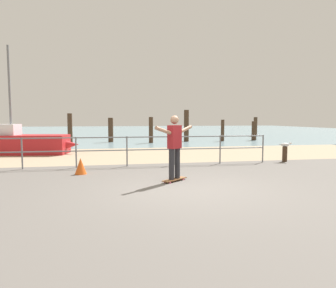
{
  "coord_description": "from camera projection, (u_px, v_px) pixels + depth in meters",
  "views": [
    {
      "loc": [
        -1.73,
        -6.85,
        1.65
      ],
      "look_at": [
        -0.05,
        2.0,
        0.9
      ],
      "focal_mm": 32.5,
      "sensor_mm": 36.0,
      "label": 1
    }
  ],
  "objects": [
    {
      "name": "ground_plane",
      "position": [
        198.0,
        200.0,
        6.19
      ],
      "size": [
        24.0,
        10.0,
        0.04
      ],
      "primitive_type": "cube",
      "color": "#605B56",
      "rests_on": "ground"
    },
    {
      "name": "beach_strip",
      "position": [
        149.0,
        155.0,
        14.02
      ],
      "size": [
        24.0,
        6.0,
        0.04
      ],
      "primitive_type": "cube",
      "color": "tan",
      "rests_on": "ground"
    },
    {
      "name": "sea_surface",
      "position": [
        123.0,
        131.0,
        41.44
      ],
      "size": [
        72.0,
        50.0,
        0.04
      ],
      "primitive_type": "cube",
      "color": "#75939E",
      "rests_on": "ground"
    },
    {
      "name": "railing_fence",
      "position": [
        102.0,
        147.0,
        10.26
      ],
      "size": [
        11.84,
        0.05,
        1.05
      ],
      "color": "slate",
      "rests_on": "ground"
    },
    {
      "name": "sailboat",
      "position": [
        22.0,
        143.0,
        14.03
      ],
      "size": [
        5.05,
        1.99,
        4.96
      ],
      "color": "#B21E23",
      "rests_on": "ground"
    },
    {
      "name": "skateboard",
      "position": [
        174.0,
        179.0,
        7.94
      ],
      "size": [
        0.75,
        0.66,
        0.08
      ],
      "color": "brown",
      "rests_on": "ground"
    },
    {
      "name": "skateboarder",
      "position": [
        175.0,
        143.0,
        7.86
      ],
      "size": [
        1.18,
        0.98,
        1.65
      ],
      "color": "#26262B",
      "rests_on": "skateboard"
    },
    {
      "name": "bollard_short",
      "position": [
        285.0,
        154.0,
        11.56
      ],
      "size": [
        0.18,
        0.18,
        0.59
      ],
      "primitive_type": "cylinder",
      "color": "#422D1E",
      "rests_on": "ground"
    },
    {
      "name": "seagull",
      "position": [
        286.0,
        145.0,
        11.53
      ],
      "size": [
        0.48,
        0.23,
        0.18
      ],
      "color": "white",
      "rests_on": "bollard_short"
    },
    {
      "name": "groyne_post_0",
      "position": [
        70.0,
        128.0,
        20.24
      ],
      "size": [
        0.31,
        0.31,
        2.0
      ],
      "primitive_type": "cylinder",
      "color": "#422D1E",
      "rests_on": "ground"
    },
    {
      "name": "groyne_post_1",
      "position": [
        111.0,
        130.0,
        21.21
      ],
      "size": [
        0.35,
        0.35,
        1.72
      ],
      "primitive_type": "cylinder",
      "color": "#422D1E",
      "rests_on": "ground"
    },
    {
      "name": "groyne_post_2",
      "position": [
        151.0,
        130.0,
        20.48
      ],
      "size": [
        0.29,
        0.29,
        1.76
      ],
      "primitive_type": "cylinder",
      "color": "#422D1E",
      "rests_on": "ground"
    },
    {
      "name": "groyne_post_3",
      "position": [
        186.0,
        126.0,
        21.76
      ],
      "size": [
        0.35,
        0.35,
        2.28
      ],
      "primitive_type": "cylinder",
      "color": "#422D1E",
      "rests_on": "ground"
    },
    {
      "name": "groyne_post_4",
      "position": [
        223.0,
        131.0,
        22.1
      ],
      "size": [
        0.24,
        0.24,
        1.58
      ],
      "primitive_type": "cylinder",
      "color": "#422D1E",
      "rests_on": "ground"
    },
    {
      "name": "groyne_post_5",
      "position": [
        254.0,
        131.0,
        23.01
      ],
      "size": [
        0.35,
        0.35,
        1.46
      ],
      "primitive_type": "cylinder",
      "color": "#422D1E",
      "rests_on": "ground"
    },
    {
      "name": "groyne_post_6",
      "position": [
        255.0,
        127.0,
        28.46
      ],
      "size": [
        0.34,
        0.34,
        1.8
      ],
      "primitive_type": "cylinder",
      "color": "#422D1E",
      "rests_on": "ground"
    },
    {
      "name": "traffic_cone",
      "position": [
        81.0,
        166.0,
        8.95
      ],
      "size": [
        0.36,
        0.36,
        0.5
      ],
      "primitive_type": "cone",
      "color": "#E55919",
      "rests_on": "ground"
    }
  ]
}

